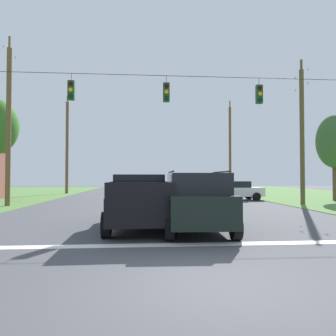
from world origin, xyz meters
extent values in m
plane|color=#47474C|center=(0.00, 0.00, 0.00)|extent=(120.00, 120.00, 0.00)
cube|color=white|center=(0.00, 3.37, 0.00)|extent=(15.69, 0.45, 0.01)
cube|color=white|center=(0.00, 9.37, 0.00)|extent=(2.50, 0.15, 0.01)
cube|color=white|center=(0.00, 16.25, 0.00)|extent=(2.50, 0.15, 0.01)
cube|color=white|center=(0.00, 24.05, 0.00)|extent=(2.50, 0.15, 0.01)
cylinder|color=black|center=(0.22, 10.52, 6.94)|extent=(18.18, 0.02, 0.02)
cylinder|color=black|center=(-4.59, 10.52, 6.76)|extent=(0.02, 0.02, 0.37)
cube|color=#19471E|center=(-4.59, 10.52, 6.10)|extent=(0.32, 0.24, 0.95)
cylinder|color=#310503|center=(-4.59, 10.38, 6.39)|extent=(0.20, 0.04, 0.20)
cylinder|color=orange|center=(-4.59, 10.38, 6.09)|extent=(0.20, 0.04, 0.20)
cylinder|color=black|center=(-4.59, 10.38, 5.79)|extent=(0.20, 0.04, 0.20)
cylinder|color=black|center=(0.08, 10.52, 6.76)|extent=(0.02, 0.02, 0.37)
cube|color=#19471E|center=(0.08, 10.52, 6.10)|extent=(0.32, 0.24, 0.95)
cylinder|color=#310503|center=(0.08, 10.38, 6.39)|extent=(0.20, 0.04, 0.20)
cylinder|color=orange|center=(0.08, 10.38, 6.09)|extent=(0.20, 0.04, 0.20)
cylinder|color=black|center=(0.08, 10.38, 5.79)|extent=(0.20, 0.04, 0.20)
cylinder|color=black|center=(4.86, 10.52, 6.76)|extent=(0.02, 0.02, 0.37)
cube|color=#19471E|center=(4.86, 10.52, 6.10)|extent=(0.32, 0.24, 0.95)
cylinder|color=#310503|center=(4.86, 10.38, 6.39)|extent=(0.20, 0.04, 0.20)
cylinder|color=orange|center=(4.86, 10.38, 6.09)|extent=(0.20, 0.04, 0.20)
cylinder|color=black|center=(4.86, 10.38, 5.79)|extent=(0.20, 0.04, 0.20)
cube|color=black|center=(-1.22, 6.35, 0.82)|extent=(2.09, 5.43, 0.85)
cube|color=black|center=(-1.23, 7.00, 1.60)|extent=(1.88, 1.93, 0.70)
cube|color=black|center=(-2.14, 4.99, 1.48)|extent=(0.14, 2.38, 0.45)
cube|color=black|center=(-0.26, 5.02, 1.48)|extent=(0.14, 2.38, 0.45)
cube|color=black|center=(-1.18, 3.70, 1.48)|extent=(1.96, 0.13, 0.45)
cylinder|color=black|center=(-2.25, 8.17, 0.40)|extent=(0.29, 0.80, 0.80)
cylinder|color=black|center=(-0.25, 8.20, 0.40)|extent=(0.29, 0.80, 0.80)
cylinder|color=black|center=(-2.20, 4.50, 0.40)|extent=(0.29, 0.80, 0.80)
cylinder|color=black|center=(-0.20, 4.53, 0.40)|extent=(0.29, 0.80, 0.80)
cube|color=black|center=(0.71, 5.50, 0.85)|extent=(2.11, 4.86, 0.95)
cube|color=black|center=(0.71, 5.35, 1.66)|extent=(1.91, 3.26, 0.65)
cylinder|color=black|center=(-0.14, 5.38, 2.03)|extent=(0.14, 2.72, 0.05)
cylinder|color=black|center=(1.55, 5.32, 2.03)|extent=(0.14, 2.72, 0.05)
cylinder|color=black|center=(-0.21, 7.16, 0.38)|extent=(0.29, 0.77, 0.76)
cylinder|color=black|center=(1.74, 7.10, 0.38)|extent=(0.29, 0.77, 0.76)
cylinder|color=black|center=(-0.32, 3.90, 0.38)|extent=(0.29, 0.77, 0.76)
cylinder|color=black|center=(1.63, 3.84, 0.38)|extent=(0.29, 0.77, 0.76)
cube|color=silver|center=(6.35, 19.97, 0.67)|extent=(4.33, 1.87, 0.70)
cube|color=black|center=(6.35, 19.97, 1.27)|extent=(2.13, 1.66, 0.50)
cylinder|color=black|center=(4.95, 19.05, 0.32)|extent=(0.64, 0.23, 0.64)
cylinder|color=black|center=(4.92, 20.85, 0.32)|extent=(0.64, 0.23, 0.64)
cylinder|color=black|center=(7.79, 19.10, 0.32)|extent=(0.64, 0.23, 0.64)
cylinder|color=black|center=(7.76, 20.90, 0.32)|extent=(0.64, 0.23, 0.64)
cylinder|color=brown|center=(9.67, 15.47, 4.58)|extent=(0.30, 0.30, 9.16)
cube|color=brown|center=(9.67, 15.47, 8.76)|extent=(0.12, 0.12, 2.18)
cylinder|color=#B2B7BC|center=(9.67, 16.35, 8.88)|extent=(0.08, 0.08, 0.12)
cylinder|color=#B2B7BC|center=(9.67, 14.60, 8.88)|extent=(0.08, 0.08, 0.12)
cube|color=brown|center=(9.67, 15.47, 7.86)|extent=(0.12, 0.12, 2.11)
cylinder|color=#B2B7BC|center=(9.67, 16.32, 7.98)|extent=(0.08, 0.08, 0.12)
cylinder|color=#B2B7BC|center=(9.67, 14.63, 7.98)|extent=(0.08, 0.08, 0.12)
cylinder|color=brown|center=(9.49, 32.76, 5.18)|extent=(0.30, 0.30, 10.36)
cube|color=brown|center=(9.49, 32.76, 9.96)|extent=(0.12, 0.12, 2.34)
cylinder|color=#B2B7BC|center=(9.49, 33.70, 10.08)|extent=(0.08, 0.08, 0.12)
cylinder|color=#B2B7BC|center=(9.49, 31.83, 10.08)|extent=(0.08, 0.08, 0.12)
cylinder|color=brown|center=(-9.65, 15.81, 5.08)|extent=(0.31, 0.31, 10.17)
cube|color=brown|center=(-9.65, 15.81, 9.77)|extent=(0.12, 0.12, 2.33)
cylinder|color=#B2B7BC|center=(-9.65, 16.74, 9.89)|extent=(0.08, 0.08, 0.12)
cylinder|color=#B2B7BC|center=(-9.65, 14.88, 9.89)|extent=(0.08, 0.08, 0.12)
cylinder|color=brown|center=(-9.48, 31.14, 5.14)|extent=(0.32, 0.32, 10.27)
cube|color=brown|center=(-9.48, 31.14, 9.87)|extent=(0.12, 0.12, 2.03)
cylinder|color=#B2B7BC|center=(-9.48, 31.95, 9.99)|extent=(0.08, 0.08, 0.12)
cylinder|color=#B2B7BC|center=(-9.48, 30.33, 9.99)|extent=(0.08, 0.08, 0.12)
cylinder|color=brown|center=(13.86, 18.56, 1.76)|extent=(0.32, 0.32, 3.51)
ellipsoid|color=#3A5E2F|center=(13.86, 18.56, 4.65)|extent=(2.70, 2.70, 4.15)
camera|label=1|loc=(-1.11, -5.47, 1.86)|focal=34.50mm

